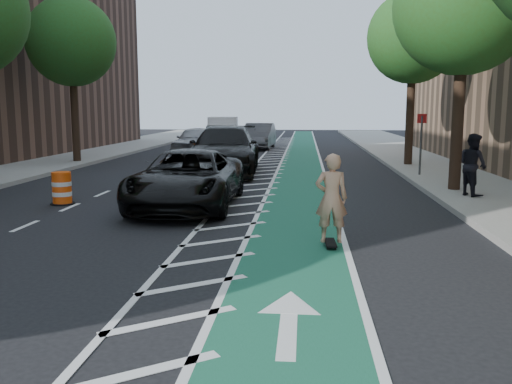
# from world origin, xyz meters

# --- Properties ---
(ground) EXTENTS (120.00, 120.00, 0.00)m
(ground) POSITION_xyz_m (0.00, 0.00, 0.00)
(ground) COLOR black
(ground) RESTS_ON ground
(bike_lane) EXTENTS (2.00, 90.00, 0.01)m
(bike_lane) POSITION_xyz_m (3.00, 10.00, 0.01)
(bike_lane) COLOR #175137
(bike_lane) RESTS_ON ground
(buffer_strip) EXTENTS (1.40, 90.00, 0.01)m
(buffer_strip) POSITION_xyz_m (1.50, 10.00, 0.01)
(buffer_strip) COLOR silver
(buffer_strip) RESTS_ON ground
(sidewalk_right) EXTENTS (5.00, 90.00, 0.15)m
(sidewalk_right) POSITION_xyz_m (9.50, 10.00, 0.07)
(sidewalk_right) COLOR gray
(sidewalk_right) RESTS_ON ground
(curb_right) EXTENTS (0.12, 90.00, 0.16)m
(curb_right) POSITION_xyz_m (7.05, 10.00, 0.08)
(curb_right) COLOR gray
(curb_right) RESTS_ON ground
(curb_left) EXTENTS (0.12, 90.00, 0.16)m
(curb_left) POSITION_xyz_m (-7.05, 10.00, 0.08)
(curb_left) COLOR gray
(curb_left) RESTS_ON ground
(tree_r_c) EXTENTS (4.20, 4.20, 7.90)m
(tree_r_c) POSITION_xyz_m (7.90, 8.00, 5.77)
(tree_r_c) COLOR #382619
(tree_r_c) RESTS_ON ground
(tree_r_d) EXTENTS (4.20, 4.20, 7.90)m
(tree_r_d) POSITION_xyz_m (7.90, 16.00, 5.77)
(tree_r_d) COLOR #382619
(tree_r_d) RESTS_ON ground
(tree_l_d) EXTENTS (4.20, 4.20, 7.90)m
(tree_l_d) POSITION_xyz_m (-7.90, 16.00, 5.77)
(tree_l_d) COLOR #382619
(tree_l_d) RESTS_ON ground
(sign_post) EXTENTS (0.35, 0.08, 2.47)m
(sign_post) POSITION_xyz_m (7.60, 12.00, 1.35)
(sign_post) COLOR #4C4C4C
(sign_post) RESTS_ON ground
(skateboard) EXTENTS (0.23, 0.73, 0.10)m
(skateboard) POSITION_xyz_m (3.70, 1.17, 0.08)
(skateboard) COLOR black
(skateboard) RESTS_ON ground
(skateboarder) EXTENTS (0.65, 0.44, 1.73)m
(skateboarder) POSITION_xyz_m (3.70, 1.17, 0.96)
(skateboarder) COLOR tan
(skateboarder) RESTS_ON skateboard
(suv_near) EXTENTS (2.61, 5.61, 1.56)m
(suv_near) POSITION_xyz_m (0.00, 5.19, 0.78)
(suv_near) COLOR black
(suv_near) RESTS_ON ground
(suv_far) EXTENTS (3.09, 6.85, 1.95)m
(suv_far) POSITION_xyz_m (-0.14, 13.05, 0.97)
(suv_far) COLOR black
(suv_far) RESTS_ON ground
(car_silver) EXTENTS (2.30, 5.00, 1.66)m
(car_silver) POSITION_xyz_m (-3.09, 21.72, 0.83)
(car_silver) COLOR #95959A
(car_silver) RESTS_ON ground
(car_grey) EXTENTS (2.01, 5.23, 1.70)m
(car_grey) POSITION_xyz_m (0.11, 27.00, 0.85)
(car_grey) COLOR #4F4E53
(car_grey) RESTS_ON ground
(pedestrian) EXTENTS (0.97, 1.08, 1.82)m
(pedestrian) POSITION_xyz_m (8.05, 6.93, 1.06)
(pedestrian) COLOR black
(pedestrian) RESTS_ON sidewalk_right
(box_truck) EXTENTS (2.58, 5.01, 2.01)m
(box_truck) POSITION_xyz_m (-3.24, 32.94, 0.93)
(box_truck) COLOR silver
(box_truck) RESTS_ON ground
(barrel_a) EXTENTS (0.67, 0.67, 0.91)m
(barrel_a) POSITION_xyz_m (-3.62, 5.28, 0.43)
(barrel_a) COLOR #F54E0C
(barrel_a) RESTS_ON ground
(barrel_b) EXTENTS (0.65, 0.65, 0.89)m
(barrel_b) POSITION_xyz_m (-1.80, 14.00, 0.42)
(barrel_b) COLOR #DC440B
(barrel_b) RESTS_ON ground
(barrel_c) EXTENTS (0.62, 0.62, 0.85)m
(barrel_c) POSITION_xyz_m (-2.40, 19.00, 0.40)
(barrel_c) COLOR #FF590D
(barrel_c) RESTS_ON ground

